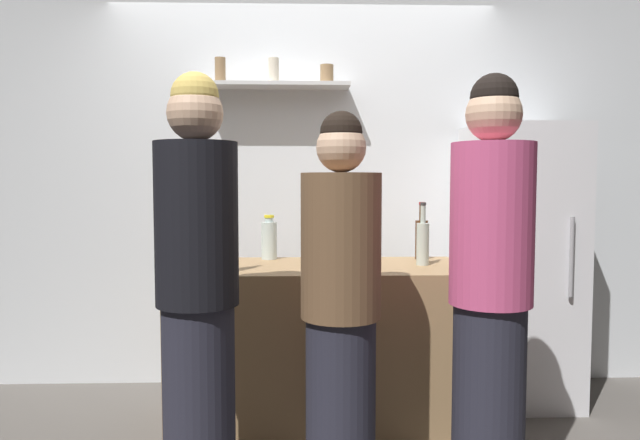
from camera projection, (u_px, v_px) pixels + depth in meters
name	position (u px, v px, depth m)	size (l,w,h in m)	color
back_wall_assembly	(303.00, 188.00, 3.95)	(4.80, 0.32, 2.60)	white
refrigerator	(519.00, 264.00, 3.62)	(0.61, 0.66, 1.69)	white
counter	(320.00, 345.00, 3.25)	(1.58, 0.71, 0.89)	#9E7A51
baking_pan	(344.00, 259.00, 3.31)	(0.34, 0.24, 0.05)	gray
utensil_holder	(211.00, 252.00, 3.37)	(0.09, 0.09, 0.21)	#B2B2B7
wine_bottle_dark_glass	(228.00, 246.00, 3.00)	(0.07, 0.07, 0.34)	black
wine_bottle_pale_glass	(423.00, 242.00, 3.24)	(0.07, 0.07, 0.35)	#B2BFB2
wine_bottle_amber_glass	(421.00, 238.00, 3.48)	(0.07, 0.07, 0.34)	#472814
water_bottle_plastic	(269.00, 239.00, 3.48)	(0.09, 0.09, 0.26)	silver
person_brown_jacket	(341.00, 309.00, 2.50)	(0.34, 0.34, 1.64)	#262633
person_blonde	(198.00, 291.00, 2.43)	(0.34, 0.34, 1.79)	#262633
person_pink_top	(490.00, 291.00, 2.44)	(0.34, 0.34, 1.79)	#262633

